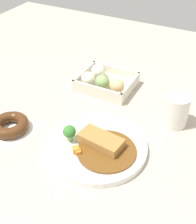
{
  "coord_description": "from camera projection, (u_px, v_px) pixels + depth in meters",
  "views": [
    {
      "loc": [
        0.37,
        -0.58,
        0.55
      ],
      "look_at": [
        0.06,
        0.02,
        0.03
      ],
      "focal_mm": 48.17,
      "sensor_mm": 36.0,
      "label": 1
    }
  ],
  "objects": [
    {
      "name": "coffee_mug",
      "position": [
        176.0,
        110.0,
        0.83
      ],
      "size": [
        0.07,
        0.07,
        0.09
      ],
      "primitive_type": "cylinder",
      "color": "silver",
      "rests_on": "ground_plane"
    },
    {
      "name": "chocolate_ring_donut",
      "position": [
        10.0,
        125.0,
        0.83
      ],
      "size": [
        0.14,
        0.14,
        0.03
      ],
      "color": "white",
      "rests_on": "ground_plane"
    },
    {
      "name": "ground_plane",
      "position": [
        77.0,
        119.0,
        0.88
      ],
      "size": [
        1.6,
        1.6,
        0.0
      ],
      "primitive_type": "plane",
      "color": "#B2A893"
    },
    {
      "name": "donut_box",
      "position": [
        104.0,
        82.0,
        1.0
      ],
      "size": [
        0.18,
        0.15,
        0.06
      ],
      "color": "beige",
      "rests_on": "ground_plane"
    },
    {
      "name": "curry_plate",
      "position": [
        97.0,
        146.0,
        0.77
      ],
      "size": [
        0.26,
        0.26,
        0.06
      ],
      "color": "white",
      "rests_on": "ground_plane"
    }
  ]
}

